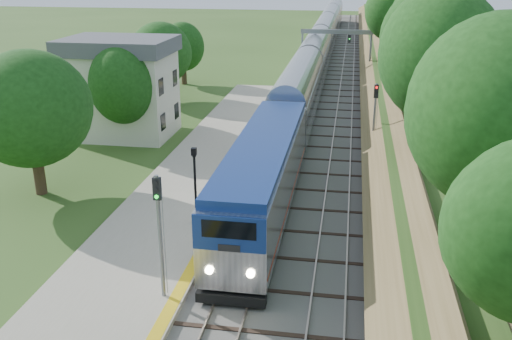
% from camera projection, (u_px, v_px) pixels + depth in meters
% --- Properties ---
extents(trackbed, '(9.50, 170.00, 0.28)m').
position_uv_depth(trackbed, '(332.00, 74.00, 73.05)').
color(trackbed, '#4C4944').
rests_on(trackbed, ground).
extents(platform, '(6.40, 68.00, 0.38)m').
position_uv_depth(platform, '(177.00, 206.00, 33.40)').
color(platform, gray).
rests_on(platform, ground).
extents(yellow_stripe, '(0.55, 68.00, 0.01)m').
position_uv_depth(yellow_stripe, '(225.00, 207.00, 32.89)').
color(yellow_stripe, gold).
rests_on(yellow_stripe, platform).
extents(embankment, '(10.64, 170.00, 11.70)m').
position_uv_depth(embankment, '(400.00, 61.00, 71.11)').
color(embankment, brown).
rests_on(embankment, ground).
extents(station_building, '(8.60, 6.60, 8.00)m').
position_uv_depth(station_building, '(121.00, 87.00, 46.38)').
color(station_building, silver).
rests_on(station_building, ground).
extents(signal_gantry, '(8.40, 0.38, 6.20)m').
position_uv_depth(signal_gantry, '(336.00, 42.00, 66.70)').
color(signal_gantry, slate).
rests_on(signal_gantry, ground).
extents(trees_behind_platform, '(7.82, 53.32, 7.21)m').
position_uv_depth(trees_behind_platform, '(107.00, 111.00, 37.15)').
color(trees_behind_platform, '#332316').
rests_on(trees_behind_platform, ground).
extents(train, '(3.05, 122.11, 4.48)m').
position_uv_depth(train, '(320.00, 49.00, 78.52)').
color(train, black).
rests_on(train, trackbed).
extents(lamppost_far, '(0.42, 0.42, 4.26)m').
position_uv_depth(lamppost_far, '(195.00, 190.00, 30.25)').
color(lamppost_far, black).
rests_on(lamppost_far, platform).
extents(signal_platform, '(0.32, 0.25, 5.46)m').
position_uv_depth(signal_platform, '(159.00, 224.00, 23.04)').
color(signal_platform, slate).
rests_on(signal_platform, platform).
extents(signal_farside, '(0.31, 0.25, 5.70)m').
position_uv_depth(signal_farside, '(375.00, 115.00, 39.86)').
color(signal_farside, slate).
rests_on(signal_farside, ground).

